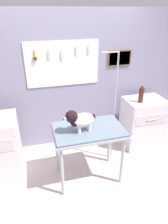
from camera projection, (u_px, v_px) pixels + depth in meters
name	position (u px, v px, depth m)	size (l,w,h in m)	color
ground	(92.00, 190.00, 2.85)	(4.40, 4.00, 0.04)	#C0B1A9
rear_wall_panel	(71.00, 82.00, 3.41)	(4.00, 0.11, 2.30)	#8F8AA3
grooming_table	(89.00, 134.00, 2.72)	(0.96, 0.60, 0.85)	#B7B7BC
grooming_arm	(114.00, 114.00, 3.08)	(0.30, 0.11, 1.77)	#B7B7BC
dog	(80.00, 120.00, 2.55)	(0.44, 0.25, 0.32)	white
cabinet_right	(142.00, 122.00, 3.64)	(0.68, 0.54, 0.88)	silver
soda_bottle	(141.00, 94.00, 3.29)	(0.08, 0.08, 0.29)	#4A2318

